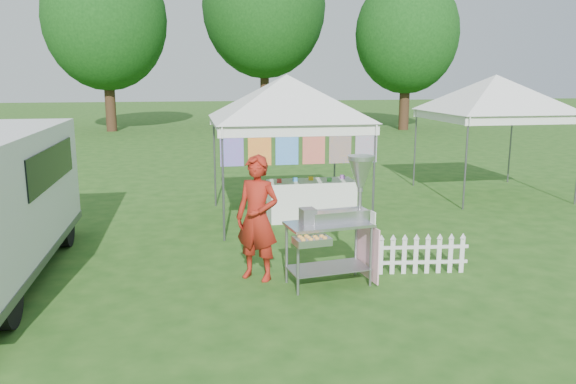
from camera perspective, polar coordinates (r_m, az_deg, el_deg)
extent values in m
plane|color=#224D16|center=(8.67, 4.01, -8.35)|extent=(120.00, 120.00, 0.00)
cylinder|color=#59595E|center=(10.17, -6.61, 0.75)|extent=(0.04, 0.04, 2.10)
cylinder|color=#59595E|center=(10.73, 8.71, 1.27)|extent=(0.04, 0.04, 2.10)
cylinder|color=#59595E|center=(12.96, -7.46, 3.10)|extent=(0.04, 0.04, 2.10)
cylinder|color=#59595E|center=(13.41, 4.77, 3.45)|extent=(0.04, 0.04, 2.10)
cube|color=white|center=(10.22, 1.28, 6.26)|extent=(3.00, 0.03, 0.22)
cube|color=white|center=(13.01, -1.26, 7.44)|extent=(3.00, 0.03, 0.22)
pyramid|color=white|center=(11.57, -0.15, 11.86)|extent=(4.24, 4.24, 0.90)
cylinder|color=#59595E|center=(10.21, 1.28, 6.71)|extent=(3.00, 0.03, 0.03)
cube|color=#B91AB5|center=(10.08, -5.73, 4.58)|extent=(0.42, 0.01, 0.70)
cube|color=red|center=(10.13, -2.90, 4.66)|extent=(0.42, 0.01, 0.70)
cube|color=blue|center=(10.20, -0.11, 4.73)|extent=(0.42, 0.01, 0.70)
cube|color=#BD176F|center=(10.30, 2.64, 4.79)|extent=(0.42, 0.01, 0.70)
cube|color=#F49F0C|center=(10.43, 5.33, 4.83)|extent=(0.42, 0.01, 0.70)
cube|color=#35C5C7|center=(10.57, 7.95, 4.86)|extent=(0.42, 0.01, 0.70)
cylinder|color=#59595E|center=(13.14, 17.60, 2.77)|extent=(0.04, 0.04, 2.10)
cylinder|color=#59595E|center=(15.68, 12.78, 4.40)|extent=(0.04, 0.04, 2.10)
cylinder|color=#59595E|center=(17.00, 21.65, 4.41)|extent=(0.04, 0.04, 2.10)
cube|color=white|center=(13.76, 23.12, 6.75)|extent=(3.00, 0.03, 0.22)
cube|color=white|center=(16.21, 17.60, 7.75)|extent=(3.00, 0.03, 0.22)
pyramid|color=white|center=(14.94, 20.41, 11.12)|extent=(4.24, 4.24, 0.90)
cylinder|color=#59595E|center=(13.76, 23.15, 7.08)|extent=(3.00, 0.03, 0.03)
cylinder|color=#371E14|center=(32.14, -17.66, 9.43)|extent=(0.56, 0.56, 3.96)
ellipsoid|color=#1D5B19|center=(32.26, -18.10, 16.30)|extent=(6.40, 6.40, 7.36)
cylinder|color=#371E14|center=(36.24, -2.39, 10.86)|extent=(0.56, 0.56, 4.84)
ellipsoid|color=#1D5B19|center=(36.48, -2.46, 18.31)|extent=(7.60, 7.60, 8.74)
cylinder|color=#371E14|center=(32.25, 11.75, 9.34)|extent=(0.56, 0.56, 3.52)
ellipsoid|color=#1D5B19|center=(32.30, 12.01, 15.45)|extent=(5.60, 5.60, 6.44)
cylinder|color=gray|center=(7.73, 1.02, -7.32)|extent=(0.05, 0.05, 0.90)
cylinder|color=gray|center=(8.14, 8.42, -6.44)|extent=(0.05, 0.05, 0.90)
cylinder|color=gray|center=(8.18, -0.15, -6.23)|extent=(0.05, 0.05, 0.90)
cylinder|color=gray|center=(8.57, 6.91, -5.47)|extent=(0.05, 0.05, 0.90)
cube|color=gray|center=(8.20, 4.11, -7.69)|extent=(1.21, 0.72, 0.02)
cube|color=#B7B7BC|center=(8.01, 4.17, -3.28)|extent=(1.28, 0.76, 0.04)
cube|color=#B7B7BC|center=(8.10, 5.23, -2.43)|extent=(0.88, 0.37, 0.15)
cube|color=gray|center=(7.92, 2.03, -2.47)|extent=(0.23, 0.25, 0.22)
cylinder|color=gray|center=(8.15, 7.35, 0.18)|extent=(0.06, 0.06, 0.90)
cone|color=#B7B7BC|center=(8.11, 7.39, 1.91)|extent=(0.41, 0.41, 0.40)
cylinder|color=#B7B7BC|center=(8.07, 7.43, 3.46)|extent=(0.43, 0.43, 0.06)
cube|color=#B7B7BC|center=(7.55, 2.44, -4.98)|extent=(0.52, 0.36, 0.10)
cube|color=#FDAAC0|center=(8.38, 8.02, -5.90)|extent=(0.12, 0.75, 0.81)
cube|color=white|center=(7.96, 8.64, -2.59)|extent=(0.03, 0.14, 0.18)
imported|color=maroon|center=(8.23, -3.14, -2.67)|extent=(0.81, 0.75, 1.86)
cube|color=silver|center=(11.34, -25.98, -0.34)|extent=(1.99, 0.74, 0.94)
cube|color=black|center=(9.40, -22.84, 2.52)|extent=(0.03, 2.87, 0.57)
cube|color=black|center=(11.59, -25.82, 3.85)|extent=(1.78, 0.04, 0.57)
cylinder|color=black|center=(7.59, -26.82, -9.78)|extent=(0.23, 0.71, 0.71)
cylinder|color=black|center=(10.68, -21.82, -3.33)|extent=(0.23, 0.71, 0.71)
cube|color=silver|center=(8.64, 8.24, -6.55)|extent=(0.07, 0.03, 0.56)
cube|color=silver|center=(8.68, 9.41, -6.51)|extent=(0.07, 0.03, 0.56)
cube|color=silver|center=(8.72, 10.56, -6.46)|extent=(0.07, 0.03, 0.56)
cube|color=silver|center=(8.77, 11.71, -6.41)|extent=(0.07, 0.03, 0.56)
cube|color=silver|center=(8.82, 12.85, -6.36)|extent=(0.07, 0.03, 0.56)
cube|color=silver|center=(8.87, 13.97, -6.31)|extent=(0.07, 0.03, 0.56)
cube|color=silver|center=(8.93, 15.08, -6.25)|extent=(0.07, 0.03, 0.56)
cube|color=silver|center=(8.99, 16.17, -6.20)|extent=(0.07, 0.03, 0.56)
cube|color=silver|center=(9.05, 17.25, -6.14)|extent=(0.07, 0.03, 0.56)
cube|color=silver|center=(8.85, 12.82, -6.98)|extent=(1.61, 0.21, 0.05)
cube|color=silver|center=(8.78, 12.89, -5.49)|extent=(1.61, 0.21, 0.05)
cube|color=white|center=(11.80, 2.37, -0.81)|extent=(1.80, 0.70, 0.82)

